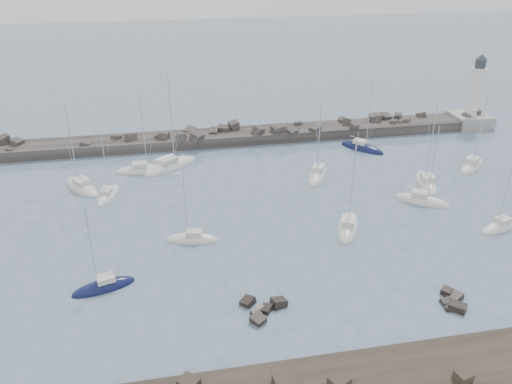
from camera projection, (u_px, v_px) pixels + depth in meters
ground at (283, 256)px, 57.90m from camera, size 400.00×400.00×0.00m
rock_cluster_near at (262, 309)px, 49.42m from camera, size 4.88×4.65×1.55m
rock_cluster_far at (453, 303)px, 50.37m from camera, size 3.06×4.38×1.42m
breakwater at (194, 142)px, 89.85m from camera, size 115.00×7.66×5.40m
lighthouse at (471, 110)px, 97.70m from camera, size 7.00×7.00×14.60m
sailboat_1 at (81, 187)px, 73.72m from camera, size 7.07×8.69×13.73m
sailboat_2 at (104, 287)px, 52.49m from camera, size 6.91×3.81×10.58m
sailboat_3 at (108, 196)px, 71.39m from camera, size 3.94×7.01×10.71m
sailboat_4 at (143, 171)px, 79.11m from camera, size 8.64×2.97×13.45m
sailboat_5 at (192, 239)px, 60.88m from camera, size 6.83×3.37×10.50m
sailboat_6 at (318, 176)px, 77.35m from camera, size 5.94×8.09×12.67m
sailboat_7 at (348, 227)px, 63.40m from camera, size 5.70×8.31×12.82m
sailboat_8 at (362, 148)px, 87.66m from camera, size 7.17×8.00×13.03m
sailboat_9 at (500, 227)px, 63.47m from camera, size 6.76×3.97×10.40m
sailboat_10 at (426, 183)px, 75.10m from camera, size 4.42×8.62×13.08m
sailboat_12 at (472, 166)px, 80.78m from camera, size 7.79×7.36×13.12m
sailboat_13 at (422, 201)px, 69.79m from camera, size 7.64×6.45×12.35m
sailboat_14 at (171, 166)px, 80.60m from camera, size 10.07×8.65×16.01m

